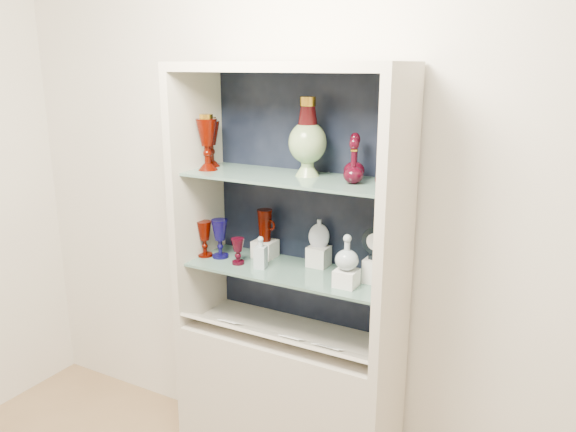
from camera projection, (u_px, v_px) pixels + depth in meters
The scene contains 31 objects.
wall_back at pixel (311, 184), 2.57m from camera, with size 3.50×0.02×2.80m, color silver.
cabinet_base at pixel (288, 405), 2.65m from camera, with size 1.00×0.40×0.75m, color beige.
cabinet_back_panel at pixel (308, 201), 2.56m from camera, with size 0.98×0.02×1.15m, color black.
cabinet_side_left at pixel (198, 198), 2.62m from camera, with size 0.04×0.40×1.15m, color beige.
cabinet_side_right at pixel (396, 225), 2.18m from camera, with size 0.04×0.40×1.15m, color beige.
cabinet_top_cap at pixel (288, 67), 2.25m from camera, with size 1.00×0.40×0.04m, color beige.
shelf_lower at pixel (290, 271), 2.49m from camera, with size 0.92×0.34×0.01m, color slate.
shelf_upper at pixel (290, 178), 2.38m from camera, with size 0.92×0.34×0.01m, color slate.
label_ledge at pixel (276, 337), 2.45m from camera, with size 0.92×0.18×0.01m, color beige.
label_card_0 at pixel (230, 322), 2.56m from camera, with size 0.10×0.07×0.00m, color white.
label_card_1 at pixel (292, 338), 2.41m from camera, with size 0.10×0.07×0.00m, color white.
label_card_2 at pixel (330, 347), 2.32m from camera, with size 0.10×0.07×0.00m, color white.
label_card_3 at pixel (325, 346), 2.34m from camera, with size 0.10×0.07×0.00m, color white.
pedestal_lamp_left at pixel (211, 142), 2.59m from camera, with size 0.09×0.09×0.23m, color #420800, non-canonical shape.
pedestal_lamp_right at pixel (207, 142), 2.49m from camera, with size 0.10×0.10×0.25m, color #420800, non-canonical shape.
enamel_urn at pixel (308, 137), 2.35m from camera, with size 0.16×0.16×0.33m, color #0A4C22, non-canonical shape.
ruby_decanter_a at pixel (354, 158), 2.21m from camera, with size 0.08×0.08×0.21m, color #380411, non-canonical shape.
ruby_decanter_b at pixel (355, 155), 2.29m from camera, with size 0.09×0.09×0.20m, color #380411, non-canonical shape.
lidded_bowl at pixel (387, 176), 2.12m from camera, with size 0.09×0.09×0.10m, color #380411, non-canonical shape.
cobalt_goblet at pixel (220, 239), 2.62m from camera, with size 0.08×0.08×0.18m, color #0B0743, non-canonical shape.
ruby_goblet_tall at pixel (205, 239), 2.64m from camera, with size 0.07×0.07×0.17m, color #420800, non-canonical shape.
ruby_goblet_small at pixel (238, 251), 2.54m from camera, with size 0.06×0.06×0.12m, color #380411, non-canonical shape.
riser_ruby_pitcher at pixel (265, 249), 2.64m from camera, with size 0.10×0.10×0.08m, color silver.
ruby_pitcher at pixel (265, 225), 2.61m from camera, with size 0.11×0.07×0.15m, color #420800, non-canonical shape.
clear_square_bottle at pixel (261, 252), 2.49m from camera, with size 0.05×0.05×0.15m, color #9BADB4, non-canonical shape.
riser_flat_flask at pixel (319, 256), 2.52m from camera, with size 0.09×0.09×0.09m, color silver.
flat_flask at pixel (319, 233), 2.49m from camera, with size 0.09×0.04×0.13m, color silver, non-canonical shape.
riser_clear_round_decanter at pixel (346, 278), 2.29m from camera, with size 0.09×0.09×0.07m, color silver.
clear_round_decanter at pixel (347, 253), 2.26m from camera, with size 0.10×0.10×0.14m, color #9BADB4, non-canonical shape.
riser_cameo_medallion at pixel (374, 271), 2.33m from camera, with size 0.08×0.08×0.10m, color silver.
cameo_medallion at pixel (375, 243), 2.30m from camera, with size 0.12×0.04×0.14m, color black, non-canonical shape.
Camera 1 is at (1.11, -0.51, 1.93)m, focal length 35.00 mm.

